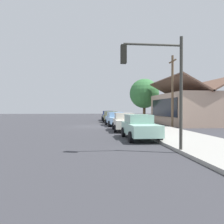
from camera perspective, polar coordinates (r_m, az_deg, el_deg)
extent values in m
plane|color=#38383D|center=(24.88, -4.88, -3.69)|extent=(120.00, 120.00, 0.00)
cube|color=#A3A099|center=(25.62, 7.77, -3.39)|extent=(60.00, 4.20, 0.16)
cube|color=navy|center=(37.36, -1.05, -1.10)|extent=(4.85, 2.09, 0.70)
cube|color=navy|center=(37.82, -1.08, -0.12)|extent=(2.36, 1.75, 0.56)
cylinder|color=black|center=(35.96, 0.56, -1.74)|extent=(0.67, 0.25, 0.66)
cylinder|color=black|center=(35.87, -2.44, -1.75)|extent=(0.67, 0.25, 0.66)
cylinder|color=black|center=(38.90, 0.24, -1.54)|extent=(0.67, 0.25, 0.66)
cylinder|color=black|center=(38.82, -2.53, -1.54)|extent=(0.67, 0.25, 0.66)
cube|color=olive|center=(31.53, -0.23, -1.48)|extent=(4.75, 2.04, 0.70)
cube|color=#61683C|center=(31.98, -0.36, -0.32)|extent=(2.31, 1.71, 0.56)
cylinder|color=black|center=(30.28, 1.88, -2.24)|extent=(0.67, 0.25, 0.66)
cylinder|color=black|center=(29.99, -1.54, -2.27)|extent=(0.67, 0.25, 0.66)
cylinder|color=black|center=(33.12, 0.96, -1.97)|extent=(0.67, 0.25, 0.66)
cylinder|color=black|center=(32.86, -2.18, -1.99)|extent=(0.67, 0.25, 0.66)
cube|color=#8CB7E0|center=(25.77, 0.92, -2.02)|extent=(4.70, 2.04, 0.70)
cube|color=#779CBE|center=(26.20, 0.76, -0.59)|extent=(2.29, 1.72, 0.56)
cylinder|color=black|center=(24.56, 3.61, -2.98)|extent=(0.67, 0.25, 0.66)
cylinder|color=black|center=(24.24, -0.69, -3.03)|extent=(0.67, 0.25, 0.66)
cylinder|color=black|center=(27.36, 2.35, -2.58)|extent=(0.67, 0.25, 0.66)
cylinder|color=black|center=(27.08, -1.51, -2.62)|extent=(0.67, 0.25, 0.66)
cube|color=silver|center=(20.00, 3.18, -2.87)|extent=(4.86, 2.07, 0.70)
cube|color=beige|center=(20.44, 3.04, -1.02)|extent=(2.37, 1.71, 0.56)
cylinder|color=black|center=(18.68, 6.41, -4.22)|extent=(0.67, 0.26, 0.66)
cylinder|color=black|center=(18.48, 0.87, -4.27)|extent=(0.67, 0.26, 0.66)
cylinder|color=black|center=(21.59, 5.15, -3.52)|extent=(0.67, 0.26, 0.66)
cylinder|color=black|center=(21.42, 0.36, -3.55)|extent=(0.67, 0.26, 0.66)
cube|color=#9ED1BC|center=(14.64, 7.12, -4.26)|extent=(4.56, 1.75, 0.70)
cube|color=#86B1A0|center=(15.04, 6.73, -1.72)|extent=(2.19, 1.53, 0.56)
cylinder|color=black|center=(13.55, 12.06, -6.18)|extent=(0.66, 0.22, 0.66)
cylinder|color=black|center=(13.13, 4.80, -6.40)|extent=(0.66, 0.22, 0.66)
cylinder|color=black|center=(16.25, 8.98, -4.99)|extent=(0.66, 0.22, 0.66)
cylinder|color=black|center=(15.89, 2.91, -5.12)|extent=(0.66, 0.22, 0.66)
cube|color=tan|center=(29.66, 18.89, 0.69)|extent=(11.00, 6.42, 3.81)
cube|color=black|center=(28.43, 12.94, 1.09)|extent=(8.80, 0.08, 2.13)
cube|color=brown|center=(29.14, 16.04, 6.13)|extent=(11.60, 3.51, 1.97)
cube|color=brown|center=(30.48, 21.66, 5.87)|extent=(11.60, 3.51, 1.97)
cylinder|color=brown|center=(36.20, 8.22, 0.20)|extent=(0.44, 0.44, 3.10)
sphere|color=#38753D|center=(36.27, 8.23, 4.70)|extent=(4.69, 4.69, 4.69)
cylinder|color=#383833|center=(10.46, 17.20, 4.16)|extent=(0.14, 0.14, 5.20)
cylinder|color=#383833|center=(10.39, 10.38, 16.54)|extent=(0.10, 2.60, 0.10)
cube|color=black|center=(10.00, 2.97, 14.51)|extent=(0.28, 0.24, 0.80)
sphere|color=red|center=(10.20, 2.83, 15.73)|extent=(0.16, 0.16, 0.16)
sphere|color=yellow|center=(10.14, 2.83, 14.31)|extent=(0.16, 0.16, 0.16)
sphere|color=green|center=(10.08, 2.83, 12.88)|extent=(0.16, 0.16, 0.16)
cylinder|color=brown|center=(24.16, 15.15, 5.04)|extent=(0.24, 0.24, 7.50)
cube|color=brown|center=(24.59, 15.18, 12.38)|extent=(1.80, 0.12, 0.12)
cylinder|color=red|center=(22.63, 5.98, -3.05)|extent=(0.22, 0.22, 0.55)
sphere|color=red|center=(22.61, 5.98, -2.18)|extent=(0.18, 0.18, 0.18)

